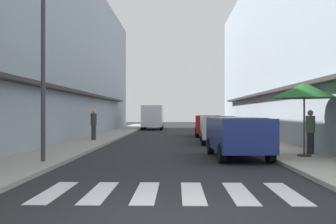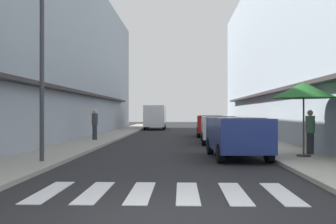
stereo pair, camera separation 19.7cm
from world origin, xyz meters
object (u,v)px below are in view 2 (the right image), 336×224
(parked_car_near, at_px, (237,133))
(parked_car_mid, at_px, (218,126))
(parked_car_far, at_px, (210,123))
(street_lamp, at_px, (48,56))
(pedestrian_walking_near, at_px, (310,131))
(delivery_van, at_px, (155,115))
(pedestrian_walking_far, at_px, (95,124))
(cafe_umbrella, at_px, (304,91))

(parked_car_near, bearing_deg, parked_car_mid, 90.00)
(parked_car_mid, relative_size, parked_car_far, 1.00)
(street_lamp, bearing_deg, pedestrian_walking_near, 14.74)
(delivery_van, bearing_deg, pedestrian_walking_near, -72.65)
(delivery_van, bearing_deg, street_lamp, -93.66)
(parked_car_far, bearing_deg, pedestrian_walking_far, -143.03)
(parked_car_near, distance_m, pedestrian_walking_far, 10.21)
(parked_car_far, distance_m, street_lamp, 16.07)
(parked_car_far, distance_m, cafe_umbrella, 13.31)
(street_lamp, distance_m, pedestrian_walking_near, 9.59)
(pedestrian_walking_near, bearing_deg, cafe_umbrella, 129.65)
(parked_car_near, height_order, delivery_van, delivery_van)
(street_lamp, xyz_separation_m, pedestrian_walking_near, (8.96, 2.36, -2.47))
(parked_car_mid, height_order, street_lamp, street_lamp)
(parked_car_mid, xyz_separation_m, cafe_umbrella, (2.27, -7.01, 1.49))
(parked_car_far, relative_size, cafe_umbrella, 1.68)
(pedestrian_walking_near, bearing_deg, street_lamp, 86.31)
(pedestrian_walking_near, bearing_deg, pedestrian_walking_far, 35.25)
(street_lamp, height_order, pedestrian_walking_far, street_lamp)
(parked_car_mid, distance_m, delivery_van, 17.77)
(delivery_van, bearing_deg, parked_car_mid, -75.15)
(parked_car_mid, height_order, pedestrian_walking_far, pedestrian_walking_far)
(parked_car_near, relative_size, delivery_van, 0.75)
(delivery_van, height_order, street_lamp, street_lamp)
(cafe_umbrella, bearing_deg, parked_car_near, 172.05)
(parked_car_far, distance_m, pedestrian_walking_near, 12.55)
(delivery_van, relative_size, pedestrian_walking_near, 3.34)
(parked_car_near, relative_size, parked_car_far, 0.94)
(pedestrian_walking_far, bearing_deg, parked_car_mid, 16.66)
(street_lamp, xyz_separation_m, pedestrian_walking_far, (-0.67, 9.43, -2.41))
(parked_car_far, xyz_separation_m, pedestrian_walking_far, (-6.87, -5.17, 0.10))
(parked_car_near, bearing_deg, cafe_umbrella, -7.95)
(parked_car_mid, bearing_deg, parked_car_near, -90.00)
(pedestrian_walking_near, relative_size, pedestrian_walking_far, 0.94)
(parked_car_near, bearing_deg, pedestrian_walking_far, 132.31)
(parked_car_far, xyz_separation_m, cafe_umbrella, (2.27, -13.03, 1.49))
(delivery_van, bearing_deg, cafe_umbrella, -74.25)
(delivery_van, distance_m, pedestrian_walking_near, 24.52)
(parked_car_near, relative_size, street_lamp, 0.75)
(parked_car_far, height_order, cafe_umbrella, cafe_umbrella)
(pedestrian_walking_near, height_order, pedestrian_walking_far, pedestrian_walking_far)
(parked_car_near, distance_m, pedestrian_walking_near, 2.80)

